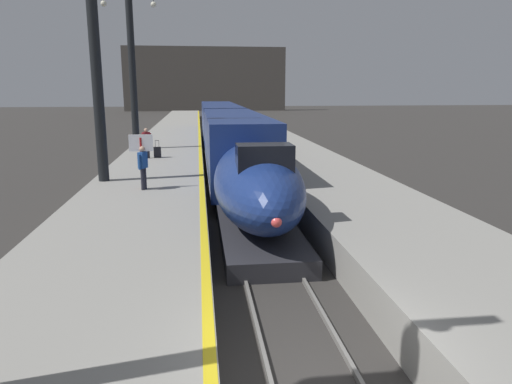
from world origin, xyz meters
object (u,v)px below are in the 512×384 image
at_px(station_column_mid, 95,50).
at_px(passenger_near_edge, 147,141).
at_px(station_column_far, 132,55).
at_px(rolling_suitcase, 157,152).
at_px(departure_info_board, 141,150).
at_px(highspeed_train_main, 228,136).
at_px(passenger_mid_platform, 143,164).

bearing_deg(station_column_mid, passenger_near_edge, 80.04).
distance_m(station_column_far, rolling_suitcase, 7.25).
bearing_deg(rolling_suitcase, station_column_mid, -104.10).
xyz_separation_m(station_column_mid, departure_info_board, (1.84, -1.86, -3.84)).
distance_m(station_column_far, passenger_near_edge, 6.77).
relative_size(highspeed_train_main, rolling_suitcase, 39.89).
distance_m(station_column_mid, passenger_near_edge, 7.93).
relative_size(station_column_far, rolling_suitcase, 10.05).
xyz_separation_m(highspeed_train_main, station_column_mid, (-5.90, -9.71, 4.48)).
bearing_deg(station_column_mid, station_column_far, 90.00).
xyz_separation_m(highspeed_train_main, passenger_mid_platform, (-4.01, -11.74, 0.12)).
xyz_separation_m(station_column_far, passenger_near_edge, (1.15, -4.53, -4.90)).
bearing_deg(rolling_suitcase, passenger_near_edge, -157.19).
relative_size(passenger_mid_platform, rolling_suitcase, 1.72).
bearing_deg(highspeed_train_main, station_column_mid, -121.28).
bearing_deg(departure_info_board, passenger_mid_platform, -71.36).
bearing_deg(rolling_suitcase, highspeed_train_main, 35.06).
height_order(passenger_near_edge, rolling_suitcase, passenger_near_edge).
height_order(station_column_mid, passenger_mid_platform, station_column_mid).
xyz_separation_m(station_column_far, departure_info_board, (1.84, -12.92, -4.38)).
bearing_deg(departure_info_board, passenger_near_edge, 94.69).
height_order(highspeed_train_main, departure_info_board, highspeed_train_main).
bearing_deg(rolling_suitcase, departure_info_board, -89.09).
height_order(station_column_far, passenger_mid_platform, station_column_far).
relative_size(station_column_far, passenger_near_edge, 5.84).
bearing_deg(departure_info_board, highspeed_train_main, 70.64).
height_order(highspeed_train_main, rolling_suitcase, highspeed_train_main).
distance_m(passenger_near_edge, departure_info_board, 8.43).
height_order(highspeed_train_main, passenger_near_edge, highspeed_train_main).
height_order(passenger_mid_platform, rolling_suitcase, passenger_mid_platform).
bearing_deg(passenger_near_edge, departure_info_board, -85.31).
bearing_deg(passenger_near_edge, station_column_mid, -99.96).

